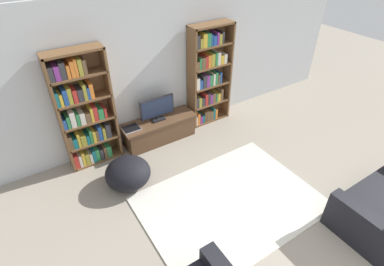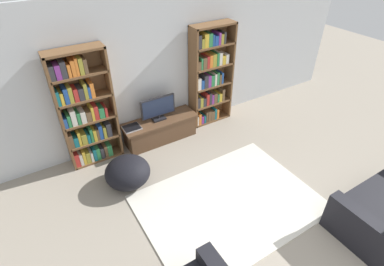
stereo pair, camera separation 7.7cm
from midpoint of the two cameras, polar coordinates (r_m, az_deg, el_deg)
The scene contains 8 objects.
wall_back at distance 5.39m, azimuth -6.48°, elevation 12.12°, with size 8.80×0.06×2.60m.
bookshelf_left at distance 5.03m, azimuth -19.37°, elevation 3.81°, with size 0.86×0.30×1.96m.
bookshelf_right at distance 5.85m, azimuth 3.63°, elevation 10.67°, with size 0.86×0.30×1.96m.
tv_stand at distance 5.63m, azimuth -5.69°, elevation 0.69°, with size 1.40×0.46×0.44m.
television at distance 5.40m, azimuth -6.06°, elevation 4.72°, with size 0.65×0.16×0.45m.
laptop at distance 5.34m, azimuth -11.00°, elevation 0.99°, with size 0.30×0.25×0.03m.
area_rug at distance 4.58m, azimuth 7.57°, elevation -13.11°, with size 2.54×1.86×0.02m.
beanbag_ottoman at distance 4.78m, azimuth -11.70°, elevation -7.32°, with size 0.70×0.70×0.45m, color black.
Camera 2 is at (-2.04, -0.29, 3.42)m, focal length 28.00 mm.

